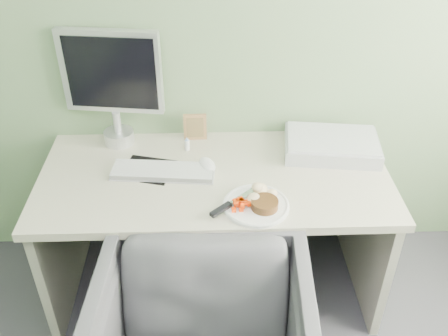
{
  "coord_description": "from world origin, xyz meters",
  "views": [
    {
      "loc": [
        -0.02,
        -0.22,
        2.06
      ],
      "look_at": [
        0.04,
        1.5,
        0.85
      ],
      "focal_mm": 40.0,
      "sensor_mm": 36.0,
      "label": 1
    }
  ],
  "objects_px": {
    "desk": "(215,206)",
    "scanner": "(331,146)",
    "plate": "(256,205)",
    "monitor": "(112,82)"
  },
  "relations": [
    {
      "from": "desk",
      "to": "scanner",
      "type": "bearing_deg",
      "value": 16.77
    },
    {
      "from": "desk",
      "to": "scanner",
      "type": "relative_size",
      "value": 3.59
    },
    {
      "from": "desk",
      "to": "scanner",
      "type": "xyz_separation_m",
      "value": [
        0.57,
        0.17,
        0.22
      ]
    },
    {
      "from": "plate",
      "to": "desk",
      "type": "bearing_deg",
      "value": 125.72
    },
    {
      "from": "scanner",
      "to": "plate",
      "type": "bearing_deg",
      "value": -127.14
    },
    {
      "from": "plate",
      "to": "scanner",
      "type": "xyz_separation_m",
      "value": [
        0.4,
        0.41,
        0.03
      ]
    },
    {
      "from": "monitor",
      "to": "plate",
      "type": "bearing_deg",
      "value": -32.83
    },
    {
      "from": "desk",
      "to": "plate",
      "type": "xyz_separation_m",
      "value": [
        0.17,
        -0.24,
        0.19
      ]
    },
    {
      "from": "plate",
      "to": "scanner",
      "type": "distance_m",
      "value": 0.57
    },
    {
      "from": "scanner",
      "to": "monitor",
      "type": "height_order",
      "value": "monitor"
    }
  ]
}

